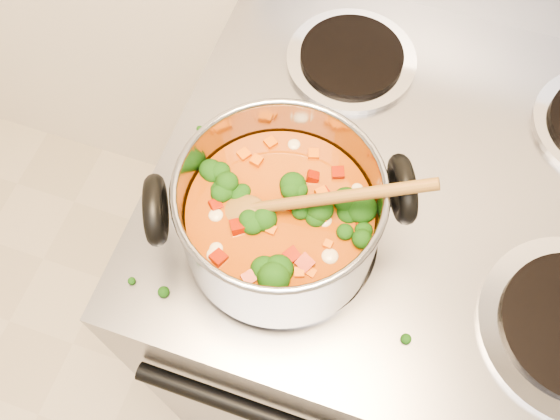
% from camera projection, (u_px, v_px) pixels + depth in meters
% --- Properties ---
extents(electric_range, '(0.72, 0.66, 1.08)m').
position_uv_depth(electric_range, '(393.00, 294.00, 1.20)').
color(electric_range, gray).
rests_on(electric_range, ground).
extents(stockpot, '(0.29, 0.22, 0.14)m').
position_uv_depth(stockpot, '(279.00, 216.00, 0.68)').
color(stockpot, gray).
rests_on(stockpot, electric_range).
extents(wooden_spoon, '(0.23, 0.09, 0.10)m').
position_uv_depth(wooden_spoon, '(286.00, 204.00, 0.66)').
color(wooden_spoon, brown).
rests_on(wooden_spoon, stockpot).
extents(cooktop_crumbs, '(0.35, 0.29, 0.01)m').
position_uv_depth(cooktop_crumbs, '(324.00, 224.00, 0.76)').
color(cooktop_crumbs, black).
rests_on(cooktop_crumbs, electric_range).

